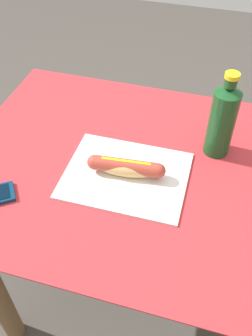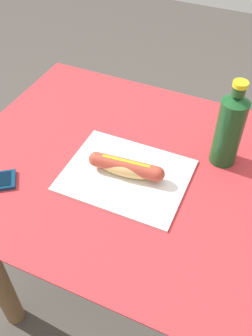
# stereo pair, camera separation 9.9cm
# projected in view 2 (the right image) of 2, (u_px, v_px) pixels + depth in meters

# --- Properties ---
(ground_plane) EXTENTS (6.00, 6.00, 0.00)m
(ground_plane) POSITION_uv_depth(u_px,v_px,m) (147.00, 299.00, 1.55)
(ground_plane) COLOR #47423D
(ground_plane) RESTS_ON ground
(dining_table) EXTENTS (1.12, 0.78, 0.75)m
(dining_table) POSITION_uv_depth(u_px,v_px,m) (155.00, 208.00, 1.12)
(dining_table) COLOR brown
(dining_table) RESTS_ON ground
(paper_wrapper) EXTENTS (0.33, 0.26, 0.01)m
(paper_wrapper) POSITION_uv_depth(u_px,v_px,m) (126.00, 175.00, 1.01)
(paper_wrapper) COLOR silver
(paper_wrapper) RESTS_ON dining_table
(hot_dog) EXTENTS (0.21, 0.06, 0.05)m
(hot_dog) POSITION_uv_depth(u_px,v_px,m) (126.00, 167.00, 0.99)
(hot_dog) COLOR #DBB26B
(hot_dog) RESTS_ON paper_wrapper
(soda_bottle) EXTENTS (0.07, 0.07, 0.25)m
(soda_bottle) POSITION_uv_depth(u_px,v_px,m) (229.00, 128.00, 0.97)
(soda_bottle) COLOR #14471E
(soda_bottle) RESTS_ON dining_table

